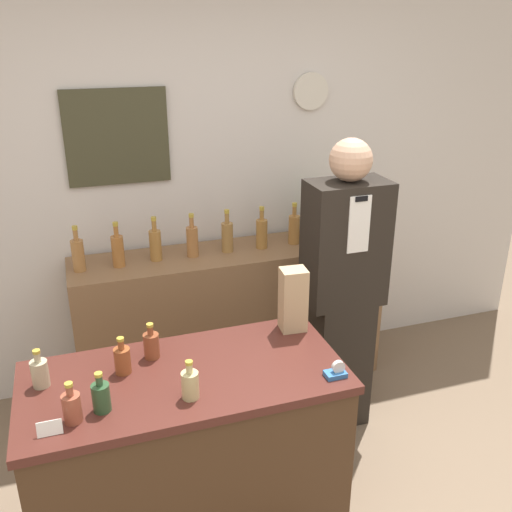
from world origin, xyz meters
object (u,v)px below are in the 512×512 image
(potted_plant, at_px, (325,216))
(tape_dispenser, at_px, (336,372))
(paper_bag, at_px, (293,300))
(shopkeeper, at_px, (342,291))

(potted_plant, bearing_deg, tape_dispenser, -112.76)
(paper_bag, bearing_deg, potted_plant, 57.61)
(tape_dispenser, bearing_deg, paper_bag, 93.17)
(potted_plant, relative_size, tape_dispenser, 3.46)
(shopkeeper, xyz_separation_m, potted_plant, (0.16, 0.61, 0.24))
(paper_bag, distance_m, tape_dispenser, 0.46)
(shopkeeper, xyz_separation_m, tape_dispenser, (-0.43, -0.79, 0.05))
(tape_dispenser, bearing_deg, potted_plant, 67.24)
(potted_plant, xyz_separation_m, tape_dispenser, (-0.59, -1.40, -0.19))
(shopkeeper, bearing_deg, potted_plant, 75.37)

